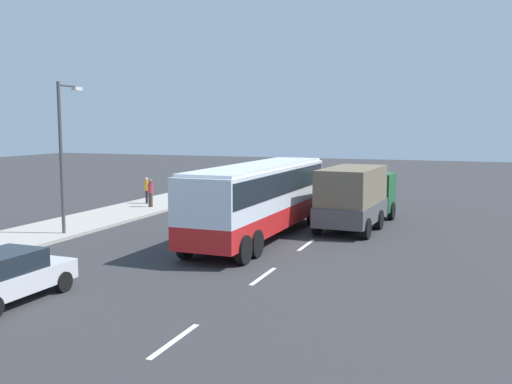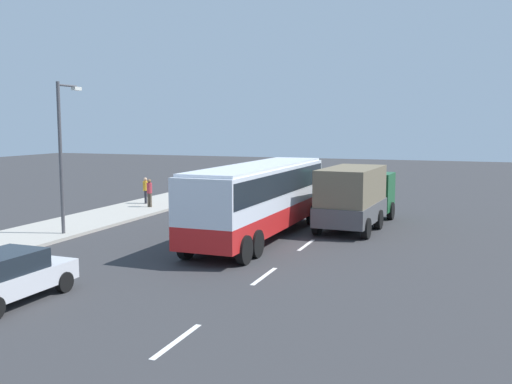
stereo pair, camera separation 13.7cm
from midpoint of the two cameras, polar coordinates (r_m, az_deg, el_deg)
name	(u,v)px [view 2 (the right image)]	position (r m, az deg, el deg)	size (l,w,h in m)	color
ground_plane	(261,234)	(27.41, 0.33, -4.17)	(120.00, 120.00, 0.00)	#333335
sidewalk_curb	(90,221)	(31.95, -16.21, -2.74)	(80.00, 4.00, 0.15)	#A8A399
lane_centreline	(320,234)	(27.47, 6.23, -4.18)	(39.77, 0.16, 0.01)	white
coach_bus	(260,193)	(26.04, 0.22, -0.08)	(12.00, 2.91, 3.37)	red
cargo_truck	(356,195)	(29.37, 9.73, -0.27)	(7.75, 3.01, 3.08)	#19592D
car_silver_hatch	(7,276)	(18.47, -23.54, -7.60)	(4.12, 1.95, 1.51)	silver
car_yellow_taxi	(269,192)	(37.87, 1.21, 0.04)	(4.32, 2.11, 1.44)	gold
pedestrian_near_curb	(149,191)	(35.72, -10.57, 0.11)	(0.32, 0.32, 1.70)	brown
pedestrian_at_crossing	(146,189)	(37.35, -10.94, 0.34)	(0.32, 0.32, 1.66)	black
street_lamp	(63,147)	(27.99, -18.67, 4.20)	(1.64, 0.24, 6.94)	#47474C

